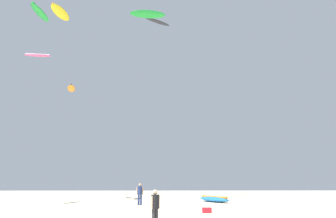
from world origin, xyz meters
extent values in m
cylinder|color=#2D2D33|center=(-0.72, 4.70, 0.39)|extent=(0.15, 0.15, 0.77)
cylinder|color=#2D2D33|center=(-0.84, 4.58, 0.39)|extent=(0.15, 0.15, 0.77)
cylinder|color=black|center=(-0.78, 4.64, 1.06)|extent=(0.35, 0.35, 0.58)
cylinder|color=beige|center=(-0.63, 4.79, 1.04)|extent=(0.10, 0.10, 0.53)
cylinder|color=beige|center=(-0.92, 4.49, 1.04)|extent=(0.10, 0.10, 0.53)
sphere|color=beige|center=(-0.78, 4.64, 1.46)|extent=(0.21, 0.21, 0.21)
cylinder|color=navy|center=(-2.38, 18.38, 0.43)|extent=(0.16, 0.16, 0.85)
cylinder|color=navy|center=(-2.19, 18.37, 0.43)|extent=(0.16, 0.16, 0.85)
cylinder|color=navy|center=(-2.28, 18.38, 1.17)|extent=(0.39, 0.39, 0.64)
cylinder|color=tan|center=(-2.51, 18.39, 1.14)|extent=(0.11, 0.11, 0.59)
cylinder|color=tan|center=(-2.06, 18.36, 1.14)|extent=(0.11, 0.11, 0.59)
sphere|color=tan|center=(-2.28, 18.38, 1.61)|extent=(0.23, 0.23, 0.23)
ellipsoid|color=blue|center=(4.32, 22.51, 0.25)|extent=(3.01, 4.71, 0.51)
cylinder|color=orange|center=(4.32, 22.51, 0.46)|extent=(1.86, 3.94, 0.20)
cube|color=red|center=(2.27, 11.41, 0.16)|extent=(0.56, 0.36, 0.32)
ellipsoid|color=yellow|center=(-12.70, 28.08, 21.63)|extent=(1.99, 4.40, 0.93)
cylinder|color=orange|center=(-12.70, 28.08, 21.82)|extent=(0.89, 3.88, 0.19)
ellipsoid|color=orange|center=(-10.61, 27.02, 11.96)|extent=(1.46, 3.03, 0.36)
cylinder|color=#2D2D33|center=(-10.61, 27.02, 12.09)|extent=(0.71, 2.65, 0.13)
ellipsoid|color=green|center=(-13.21, 22.96, 19.00)|extent=(1.36, 4.10, 0.70)
cylinder|color=green|center=(-13.21, 22.96, 19.19)|extent=(0.32, 3.74, 0.18)
ellipsoid|color=#E5598C|center=(-19.42, 39.80, 20.52)|extent=(4.00, 1.64, 0.59)
cylinder|color=white|center=(-19.42, 39.80, 20.70)|extent=(3.56, 0.64, 0.17)
ellipsoid|color=#2D2D33|center=(-1.22, 35.63, 24.16)|extent=(4.08, 3.53, 0.76)
ellipsoid|color=green|center=(-2.24, 26.97, 20.95)|extent=(4.24, 1.68, 0.86)
camera|label=1|loc=(-0.48, -10.85, 1.95)|focal=37.53mm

